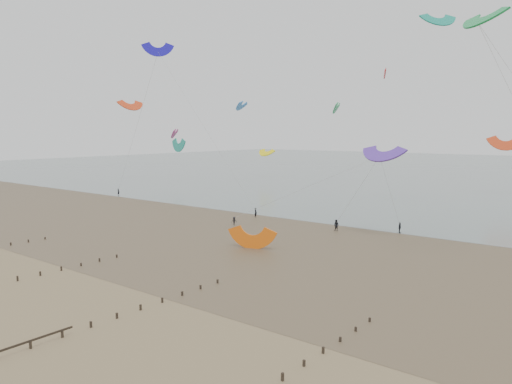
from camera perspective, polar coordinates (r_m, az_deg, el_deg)
ground at (r=51.04m, az=-17.25°, el=-12.26°), size 500.00×500.00×0.00m
sea_and_shore at (r=77.36m, az=2.47°, el=-5.39°), size 500.00×665.00×0.03m
kitesurfer_lead at (r=96.36m, az=-0.04°, el=-2.37°), size 0.80×0.70×1.85m
kitesurfers at (r=81.29m, az=19.71°, el=-4.58°), size 146.52×21.78×1.89m
grounded_kite at (r=71.19m, az=-0.47°, el=-6.48°), size 7.21×6.29×3.36m
kites_airborne at (r=131.36m, az=12.69°, el=8.45°), size 215.72×128.27×39.88m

